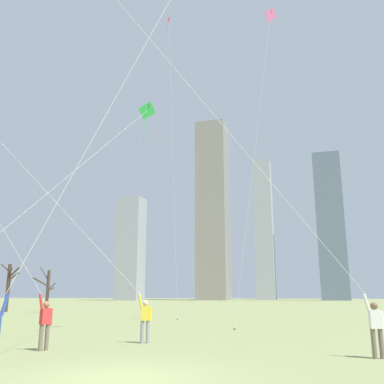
# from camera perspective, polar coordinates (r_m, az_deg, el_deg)

# --- Properties ---
(ground_plane) EXTENTS (400.00, 400.00, 0.00)m
(ground_plane) POSITION_cam_1_polar(r_m,az_deg,el_deg) (10.72, -9.48, -23.19)
(ground_plane) COLOR #848E56
(kite_flyer_midfield_left_blue) EXTENTS (5.63, 7.13, 20.27)m
(kite_flyer_midfield_left_blue) POSITION_cam_1_polar(r_m,az_deg,el_deg) (12.87, -18.36, -4.37)
(kite_flyer_midfield_left_blue) COLOR gray
(kite_flyer_midfield_left_blue) RESTS_ON ground
(kite_flyer_midfield_center_yellow) EXTENTS (12.59, 1.25, 13.80)m
(kite_flyer_midfield_center_yellow) POSITION_cam_1_polar(r_m,az_deg,el_deg) (18.27, -11.15, -10.63)
(kite_flyer_midfield_center_yellow) COLOR gray
(kite_flyer_midfield_center_yellow) RESTS_ON ground
(kite_flyer_midfield_right_white) EXTENTS (11.13, 1.67, 16.20)m
(kite_flyer_midfield_right_white) POSITION_cam_1_polar(r_m,az_deg,el_deg) (14.32, 17.62, -9.36)
(kite_flyer_midfield_right_white) COLOR #726656
(kite_flyer_midfield_right_white) RESTS_ON ground
(distant_kite_high_overhead_red) EXTENTS (2.70, 4.72, 29.51)m
(distant_kite_high_overhead_red) POSITION_cam_1_polar(r_m,az_deg,el_deg) (43.80, -2.96, 17.19)
(distant_kite_high_overhead_red) COLOR red
(distant_kite_high_overhead_red) RESTS_ON ground
(distant_kite_low_near_trees_pink) EXTENTS (2.86, 4.99, 22.53)m
(distant_kite_low_near_trees_pink) POSITION_cam_1_polar(r_m,az_deg,el_deg) (33.52, 10.11, 20.00)
(distant_kite_low_near_trees_pink) COLOR pink
(distant_kite_low_near_trees_pink) RESTS_ON ground
(bare_tree_center) EXTENTS (2.72, 2.92, 4.77)m
(bare_tree_center) POSITION_cam_1_polar(r_m,az_deg,el_deg) (48.85, -18.67, -12.15)
(bare_tree_center) COLOR #423326
(bare_tree_center) RESTS_ON ground
(bare_tree_right_of_center) EXTENTS (2.79, 1.58, 5.25)m
(bare_tree_right_of_center) POSITION_cam_1_polar(r_m,az_deg,el_deg) (53.03, -23.15, -11.23)
(bare_tree_right_of_center) COLOR #423326
(bare_tree_right_of_center) RESTS_ON ground
(skyline_tall_tower) EXTENTS (8.81, 6.16, 48.86)m
(skyline_tall_tower) POSITION_cam_1_polar(r_m,az_deg,el_deg) (149.64, 17.89, -4.12)
(skyline_tall_tower) COLOR slate
(skyline_tall_tower) RESTS_ON ground
(skyline_slender_spire) EXTENTS (10.26, 10.76, 62.12)m
(skyline_slender_spire) POSITION_cam_1_polar(r_m,az_deg,el_deg) (150.58, 2.82, -2.25)
(skyline_slender_spire) COLOR gray
(skyline_slender_spire) RESTS_ON ground
(skyline_short_annex) EXTENTS (7.92, 7.39, 33.64)m
(skyline_short_annex) POSITION_cam_1_polar(r_m,az_deg,el_deg) (144.79, -8.15, -7.38)
(skyline_short_annex) COLOR #9EA3AD
(skyline_short_annex) RESTS_ON ground
(skyline_wide_slab) EXTENTS (6.07, 6.17, 48.98)m
(skyline_wide_slab) POSITION_cam_1_polar(r_m,az_deg,el_deg) (153.57, 9.56, -4.78)
(skyline_wide_slab) COLOR #9EA3AD
(skyline_wide_slab) RESTS_ON ground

